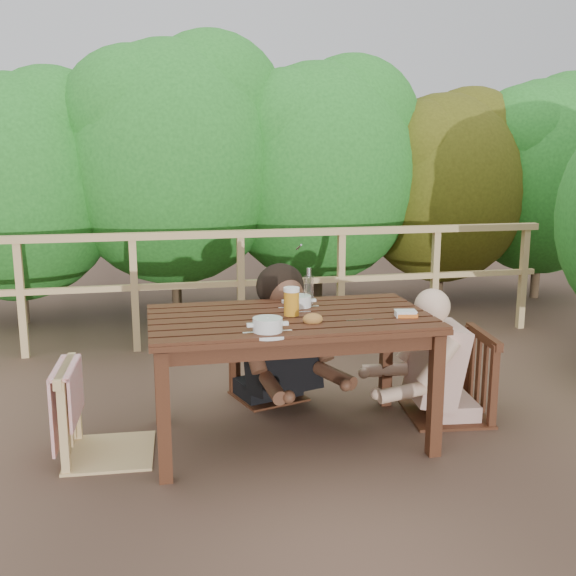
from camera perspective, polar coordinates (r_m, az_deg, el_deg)
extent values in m
plane|color=brown|center=(4.07, 0.15, -12.64)|extent=(60.00, 60.00, 0.00)
cube|color=#371B0E|center=(3.93, 0.15, -7.74)|extent=(1.60, 0.90, 0.74)
cube|color=tan|center=(3.82, -15.25, -6.69)|extent=(0.52, 0.52, 1.00)
cube|color=#371B0E|center=(4.56, -1.72, -4.13)|extent=(0.54, 0.54, 0.87)
cube|color=#371B0E|center=(4.34, 13.59, -4.16)|extent=(0.57, 0.57, 1.03)
cube|color=tan|center=(5.80, -4.03, -0.03)|extent=(5.60, 0.10, 1.01)
cylinder|color=silver|center=(3.48, -1.75, -3.26)|extent=(0.26, 0.26, 0.09)
cylinder|color=silver|center=(4.02, 0.93, -1.22)|extent=(0.25, 0.25, 0.08)
ellipsoid|color=#98632C|center=(3.66, 2.12, -2.67)|extent=(0.11, 0.09, 0.07)
cylinder|color=orange|center=(3.80, 0.30, -1.26)|extent=(0.09, 0.09, 0.18)
cylinder|color=silver|center=(4.02, 1.78, -0.02)|extent=(0.06, 0.06, 0.25)
cube|color=white|center=(3.84, 9.98, -2.26)|extent=(0.13, 0.10, 0.05)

